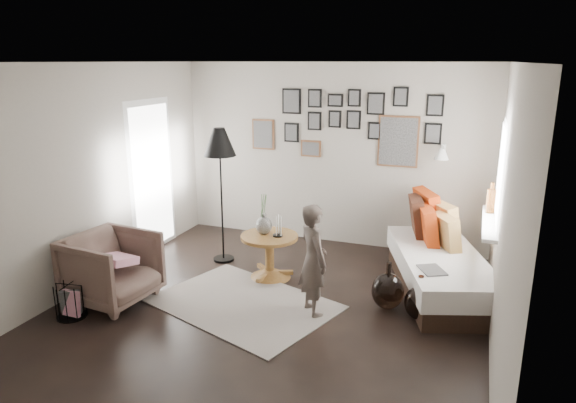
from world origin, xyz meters
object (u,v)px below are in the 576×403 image
at_px(floor_lamp, 220,147).
at_px(demijohn_large, 388,291).
at_px(pedestal_table, 270,258).
at_px(child, 313,260).
at_px(magazine_basket, 70,301).
at_px(demijohn_small, 419,303).
at_px(vase, 264,222).
at_px(daybed, 441,262).
at_px(armchair, 112,268).

xyz_separation_m(floor_lamp, demijohn_large, (2.33, -0.63, -1.34)).
height_order(pedestal_table, child, child).
distance_m(magazine_basket, demijohn_small, 3.65).
relative_size(pedestal_table, vase, 1.40).
bearing_deg(vase, child, -39.70).
bearing_deg(demijohn_small, child, -166.47).
bearing_deg(demijohn_large, magazine_basket, -156.16).
distance_m(daybed, magazine_basket, 4.15).
height_order(magazine_basket, demijohn_large, demijohn_large).
relative_size(vase, demijohn_large, 0.95).
bearing_deg(daybed, vase, 171.92).
xyz_separation_m(daybed, demijohn_small, (-0.14, -0.87, -0.14)).
bearing_deg(child, magazine_basket, 70.07).
height_order(vase, child, child).
relative_size(armchair, demijohn_small, 1.78).
relative_size(magazine_basket, demijohn_small, 0.76).
height_order(pedestal_table, vase, vase).
bearing_deg(floor_lamp, child, -32.39).
xyz_separation_m(magazine_basket, child, (2.35, 0.98, 0.42)).
relative_size(armchair, magazine_basket, 2.33).
bearing_deg(demijohn_large, pedestal_table, 168.15).
bearing_deg(demijohn_large, child, -152.55).
bearing_deg(daybed, demijohn_small, -118.19).
distance_m(magazine_basket, demijohn_large, 3.37).
xyz_separation_m(pedestal_table, vase, (-0.08, 0.02, 0.45)).
bearing_deg(vase, armchair, -136.68).
xyz_separation_m(daybed, armchair, (-3.40, -1.64, 0.07)).
distance_m(vase, demijohn_large, 1.71).
xyz_separation_m(vase, demijohn_small, (1.95, -0.46, -0.53)).
bearing_deg(magazine_basket, floor_lamp, 69.19).
distance_m(vase, child, 1.13).
bearing_deg(armchair, daybed, -58.60).
height_order(pedestal_table, floor_lamp, floor_lamp).
height_order(magazine_basket, child, child).
height_order(daybed, armchair, daybed).
bearing_deg(demijohn_small, floor_lamp, 164.32).
relative_size(floor_lamp, child, 1.48).
relative_size(daybed, floor_lamp, 1.24).
bearing_deg(floor_lamp, demijohn_large, -15.18).
bearing_deg(daybed, floor_lamp, 163.20).
distance_m(daybed, demijohn_small, 0.89).
bearing_deg(demijohn_small, daybed, 80.93).
bearing_deg(demijohn_small, armchair, -166.62).
bearing_deg(armchair, pedestal_table, -43.23).
bearing_deg(child, demijohn_large, -105.15).
height_order(vase, magazine_basket, vase).
bearing_deg(floor_lamp, vase, -21.89).
distance_m(vase, armchair, 1.83).
xyz_separation_m(magazine_basket, demijohn_large, (3.09, 1.36, 0.02)).
distance_m(pedestal_table, armchair, 1.85).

